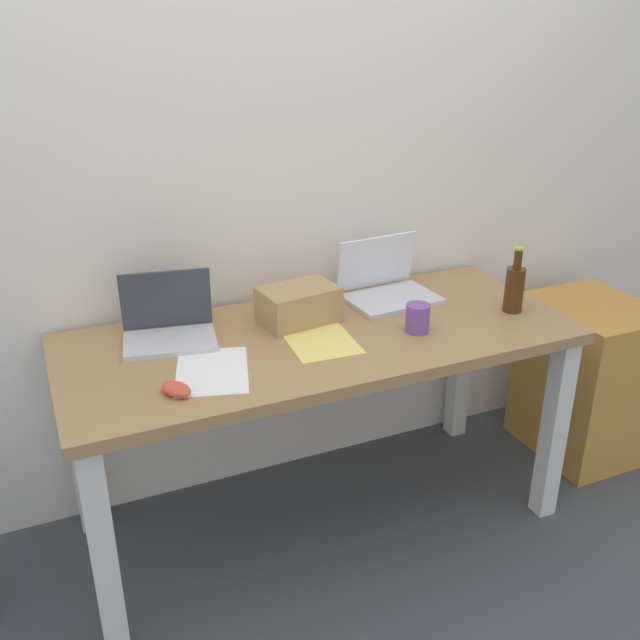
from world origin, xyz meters
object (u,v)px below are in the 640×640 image
object	(u,v)px
desk	(320,362)
computer_mouse	(176,389)
laptop_right	(387,287)
cardboard_box	(299,305)
beer_bottle	(515,287)
coffee_mug	(418,318)
filing_cabinet	(586,378)
laptop_left	(169,326)

from	to	relation	value
desk	computer_mouse	distance (m)	0.58
laptop_right	cardboard_box	world-z (taller)	laptop_right
desk	beer_bottle	xyz separation A→B (m)	(0.70, -0.09, 0.19)
coffee_mug	computer_mouse	bearing A→B (deg)	-173.46
cardboard_box	beer_bottle	bearing A→B (deg)	-16.66
filing_cabinet	desk	bearing A→B (deg)	179.73
desk	laptop_left	size ratio (longest dim) A/B	5.26
laptop_left	filing_cabinet	bearing A→B (deg)	-5.43
computer_mouse	desk	bearing A→B (deg)	-8.93
laptop_right	filing_cabinet	size ratio (longest dim) A/B	0.51
filing_cabinet	beer_bottle	bearing A→B (deg)	-170.01
computer_mouse	cardboard_box	size ratio (longest dim) A/B	0.39
computer_mouse	coffee_mug	bearing A→B (deg)	-23.62
cardboard_box	filing_cabinet	xyz separation A→B (m)	(1.23, -0.13, -0.49)
beer_bottle	coffee_mug	size ratio (longest dim) A/B	2.48
laptop_left	cardboard_box	distance (m)	0.44
cardboard_box	coffee_mug	world-z (taller)	cardboard_box
laptop_right	laptop_left	bearing A→B (deg)	-177.52
desk	cardboard_box	bearing A→B (deg)	101.85
beer_bottle	coffee_mug	xyz separation A→B (m)	(-0.40, -0.01, -0.04)
computer_mouse	coffee_mug	xyz separation A→B (m)	(0.83, 0.10, 0.03)
desk	computer_mouse	bearing A→B (deg)	-158.77
laptop_right	beer_bottle	world-z (taller)	beer_bottle
laptop_left	cardboard_box	bearing A→B (deg)	-3.97
laptop_left	filing_cabinet	world-z (taller)	laptop_left
laptop_left	filing_cabinet	xyz separation A→B (m)	(1.67, -0.16, -0.48)
laptop_left	beer_bottle	xyz separation A→B (m)	(1.17, -0.25, 0.04)
laptop_left	filing_cabinet	size ratio (longest dim) A/B	0.49
beer_bottle	cardboard_box	distance (m)	0.76
laptop_right	coffee_mug	size ratio (longest dim) A/B	3.57
beer_bottle	filing_cabinet	xyz separation A→B (m)	(0.51, 0.09, -0.52)
filing_cabinet	laptop_right	bearing A→B (deg)	167.24
laptop_right	coffee_mug	world-z (taller)	laptop_right
cardboard_box	filing_cabinet	bearing A→B (deg)	-5.94
laptop_right	cardboard_box	distance (m)	0.38
desk	computer_mouse	world-z (taller)	computer_mouse
desk	laptop_right	distance (m)	0.43
desk	filing_cabinet	world-z (taller)	desk
laptop_right	beer_bottle	distance (m)	0.45
beer_bottle	coffee_mug	distance (m)	0.40
coffee_mug	filing_cabinet	distance (m)	1.03
cardboard_box	coffee_mug	size ratio (longest dim) A/B	2.68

